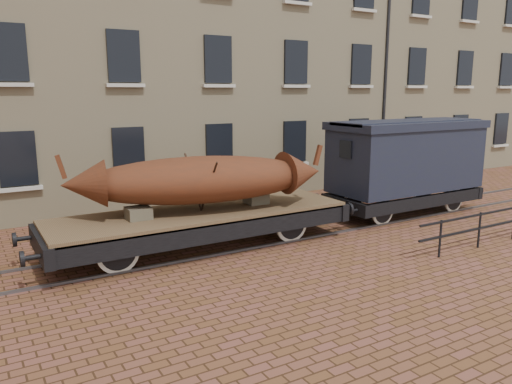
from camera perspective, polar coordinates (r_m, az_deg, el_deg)
ground at (r=14.81m, az=1.05°, el=-5.26°), size 90.00×90.00×0.00m
warehouse_cream at (r=24.56m, az=-5.53°, el=17.84°), size 40.00×10.19×14.00m
rail_track at (r=14.80m, az=1.05°, el=-5.15°), size 30.00×1.52×0.06m
flatcar_wagon at (r=13.65m, az=-6.27°, el=-3.02°), size 9.18×2.49×1.39m
iron_boat at (r=13.42m, az=-6.36°, el=1.45°), size 7.11×3.18×1.69m
goods_van at (r=18.03m, az=16.84°, el=3.96°), size 6.35×2.32×3.29m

